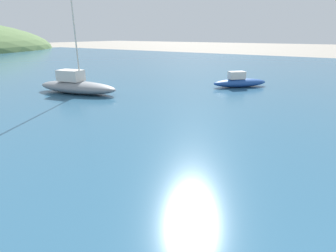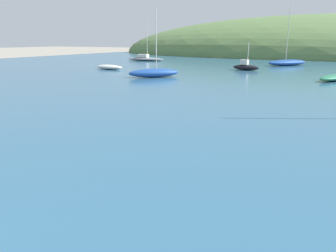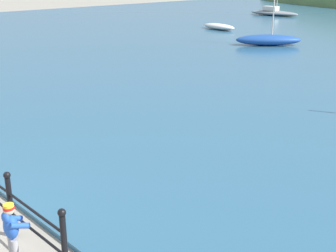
{
  "view_description": "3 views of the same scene",
  "coord_description": "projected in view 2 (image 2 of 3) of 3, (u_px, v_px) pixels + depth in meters",
  "views": [
    {
      "loc": [
        -2.04,
        3.24,
        3.12
      ],
      "look_at": [
        3.15,
        6.59,
        0.95
      ],
      "focal_mm": 28.0,
      "sensor_mm": 36.0,
      "label": 1
    },
    {
      "loc": [
        4.56,
        0.73,
        2.81
      ],
      "look_at": [
        1.33,
        6.82,
        0.98
      ],
      "focal_mm": 35.0,
      "sensor_mm": 36.0,
      "label": 2
    },
    {
      "loc": [
        8.23,
        -1.37,
        4.36
      ],
      "look_at": [
        0.79,
        5.63,
        0.92
      ],
      "focal_mm": 50.0,
      "sensor_mm": 36.0,
      "label": 3
    }
  ],
  "objects": [
    {
      "name": "boat_far_left",
      "position": [
        154.0,
        73.0,
        24.13
      ],
      "size": [
        3.47,
        3.54,
        4.8
      ],
      "color": "#1E4793",
      "rests_on": "water"
    },
    {
      "name": "boat_white_sailboat",
      "position": [
        145.0,
        59.0,
        42.46
      ],
      "size": [
        5.05,
        2.09,
        5.84
      ],
      "color": "gray",
      "rests_on": "water"
    },
    {
      "name": "water",
      "position": [
        286.0,
        71.0,
        29.47
      ],
      "size": [
        80.0,
        60.0,
        0.1
      ],
      "primitive_type": "cube",
      "color": "#2D5B7A",
      "rests_on": "ground"
    },
    {
      "name": "boat_red_dinghy",
      "position": [
        246.0,
        67.0,
        29.6
      ],
      "size": [
        2.56,
        1.17,
        2.47
      ],
      "color": "black",
      "rests_on": "water"
    },
    {
      "name": "boat_blue_hull",
      "position": [
        109.0,
        67.0,
        30.43
      ],
      "size": [
        3.17,
        1.38,
        0.42
      ],
      "color": "silver",
      "rests_on": "water"
    },
    {
      "name": "far_hillside",
      "position": [
        318.0,
        55.0,
        61.06
      ],
      "size": [
        79.91,
        43.95,
        14.37
      ],
      "color": "#567542",
      "rests_on": "ground"
    },
    {
      "name": "boat_far_right",
      "position": [
        287.0,
        62.0,
        34.97
      ],
      "size": [
        4.27,
        5.0,
        6.18
      ],
      "color": "#1E4793",
      "rests_on": "water"
    }
  ]
}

